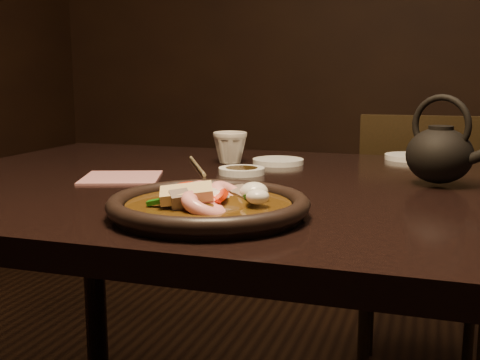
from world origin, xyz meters
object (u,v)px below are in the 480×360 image
(table, at_px, (331,229))
(chair, at_px, (426,247))
(teapot, at_px, (440,152))
(tea_cup, at_px, (230,147))
(plate, at_px, (209,206))

(table, height_order, chair, chair)
(table, distance_m, teapot, 0.23)
(table, distance_m, tea_cup, 0.35)
(plate, height_order, tea_cup, tea_cup)
(teapot, bearing_deg, chair, 116.13)
(chair, distance_m, plate, 1.07)
(chair, distance_m, tea_cup, 0.73)
(plate, bearing_deg, tea_cup, 105.66)
(plate, distance_m, teapot, 0.46)
(chair, distance_m, teapot, 0.73)
(table, distance_m, chair, 0.76)
(table, relative_size, teapot, 10.20)
(plate, relative_size, tea_cup, 3.77)
(plate, xyz_separation_m, teapot, (0.30, 0.35, 0.04))
(table, xyz_separation_m, tea_cup, (-0.26, 0.20, 0.11))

